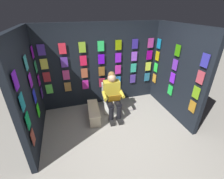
% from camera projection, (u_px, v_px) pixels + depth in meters
% --- Properties ---
extents(ground_plane, '(30.00, 30.00, 0.00)m').
position_uv_depth(ground_plane, '(125.00, 151.00, 3.17)').
color(ground_plane, '#9E998E').
extents(display_wall_back, '(3.35, 0.14, 2.26)m').
position_uv_depth(display_wall_back, '(101.00, 66.00, 4.36)').
color(display_wall_back, black).
rests_on(display_wall_back, ground).
extents(display_wall_left, '(0.14, 1.97, 2.26)m').
position_uv_depth(display_wall_left, '(176.00, 73.00, 3.91)').
color(display_wall_left, black).
rests_on(display_wall_left, ground).
extents(display_wall_right, '(0.14, 1.97, 2.26)m').
position_uv_depth(display_wall_right, '(29.00, 91.00, 3.06)').
color(display_wall_right, black).
rests_on(display_wall_right, ground).
extents(toilet, '(0.41, 0.56, 0.77)m').
position_uv_depth(toilet, '(111.00, 100.00, 4.28)').
color(toilet, white).
rests_on(toilet, ground).
extents(person_reading, '(0.54, 0.70, 1.19)m').
position_uv_depth(person_reading, '(113.00, 95.00, 3.96)').
color(person_reading, gold).
rests_on(person_reading, ground).
extents(comic_longbox_near, '(0.35, 0.85, 0.31)m').
position_uv_depth(comic_longbox_near, '(94.00, 113.00, 4.06)').
color(comic_longbox_near, beige).
rests_on(comic_longbox_near, ground).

